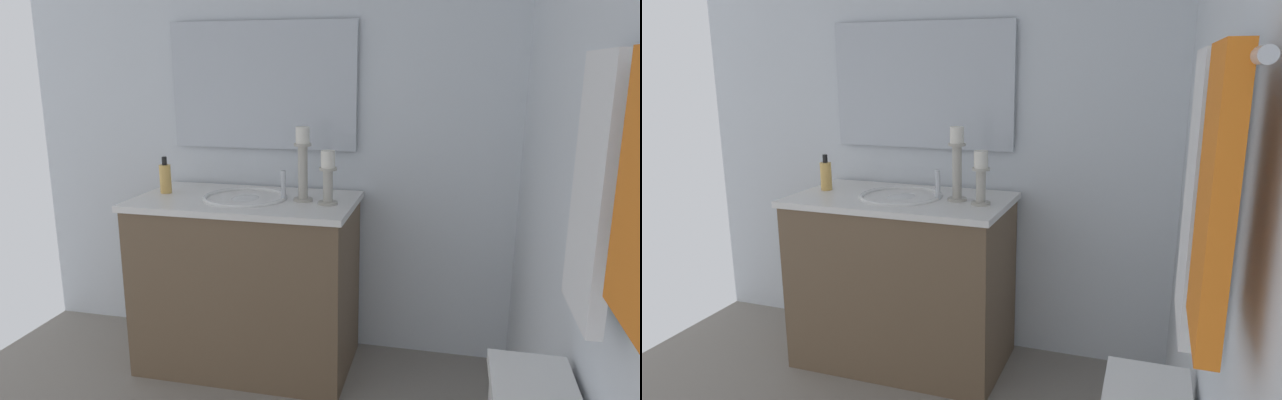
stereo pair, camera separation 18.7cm
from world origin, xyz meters
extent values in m
cube|color=silver|center=(0.00, 1.30, 1.23)|extent=(2.67, 0.04, 2.45)
cube|color=silver|center=(-1.33, 0.00, 1.23)|extent=(0.04, 2.60, 2.45)
cube|color=brown|center=(-1.01, 0.02, 0.41)|extent=(0.55, 1.02, 0.82)
cube|color=white|center=(-1.01, 0.02, 0.83)|extent=(0.58, 1.05, 0.03)
sphere|color=black|center=(-1.11, -0.50, 0.45)|extent=(0.02, 0.02, 0.02)
sphere|color=black|center=(-0.91, -0.50, 0.45)|extent=(0.02, 0.02, 0.02)
ellipsoid|color=white|center=(-1.01, 0.02, 0.80)|extent=(0.38, 0.30, 0.11)
torus|color=white|center=(-1.01, 0.02, 0.85)|extent=(0.40, 0.40, 0.02)
cylinder|color=silver|center=(-1.01, 0.21, 0.92)|extent=(0.02, 0.02, 0.14)
cube|color=silver|center=(-1.29, 0.02, 1.36)|extent=(0.02, 0.96, 0.63)
cylinder|color=#B7B2A5|center=(-0.98, 0.42, 0.85)|extent=(0.09, 0.09, 0.01)
cylinder|color=#B7B2A5|center=(-0.98, 0.42, 0.93)|extent=(0.04, 0.04, 0.16)
cylinder|color=#B7B2A5|center=(-0.98, 0.42, 1.01)|extent=(0.08, 0.08, 0.01)
cylinder|color=white|center=(-0.98, 0.42, 1.06)|extent=(0.06, 0.06, 0.08)
cylinder|color=#B7B2A5|center=(-1.02, 0.30, 0.85)|extent=(0.09, 0.09, 0.01)
cylinder|color=#B7B2A5|center=(-1.02, 0.30, 0.98)|extent=(0.04, 0.04, 0.26)
cylinder|color=#B7B2A5|center=(-1.02, 0.30, 1.11)|extent=(0.08, 0.08, 0.01)
cylinder|color=white|center=(-1.02, 0.30, 1.15)|extent=(0.06, 0.06, 0.07)
cylinder|color=#E5B259|center=(-1.03, -0.41, 0.92)|extent=(0.06, 0.06, 0.14)
cylinder|color=black|center=(-1.03, -0.41, 1.01)|extent=(0.02, 0.02, 0.04)
cylinder|color=silver|center=(0.46, 1.24, 1.46)|extent=(0.58, 0.02, 0.02)
cube|color=white|center=(0.31, 1.22, 1.23)|extent=(0.24, 0.03, 0.50)
cube|color=orange|center=(0.60, 1.22, 1.29)|extent=(0.19, 0.03, 0.39)
camera|label=1|loc=(1.42, 0.96, 1.45)|focal=31.42mm
camera|label=2|loc=(1.37, 1.14, 1.45)|focal=31.42mm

